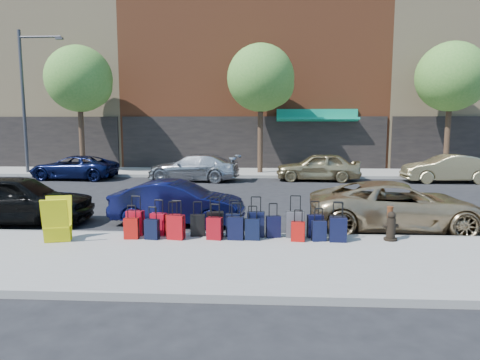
# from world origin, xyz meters

# --- Properties ---
(ground) EXTENTS (120.00, 120.00, 0.00)m
(ground) POSITION_xyz_m (0.00, 0.00, 0.00)
(ground) COLOR black
(ground) RESTS_ON ground
(sidewalk_near) EXTENTS (60.00, 4.00, 0.15)m
(sidewalk_near) POSITION_xyz_m (0.00, -6.50, 0.07)
(sidewalk_near) COLOR gray
(sidewalk_near) RESTS_ON ground
(sidewalk_far) EXTENTS (60.00, 4.00, 0.15)m
(sidewalk_far) POSITION_xyz_m (0.00, 10.00, 0.07)
(sidewalk_far) COLOR gray
(sidewalk_far) RESTS_ON ground
(curb_near) EXTENTS (60.00, 0.08, 0.15)m
(curb_near) POSITION_xyz_m (0.00, -4.48, 0.07)
(curb_near) COLOR gray
(curb_near) RESTS_ON ground
(curb_far) EXTENTS (60.00, 0.08, 0.15)m
(curb_far) POSITION_xyz_m (0.00, 7.98, 0.07)
(curb_far) COLOR gray
(curb_far) RESTS_ON ground
(building_left) EXTENTS (15.00, 12.12, 16.00)m
(building_left) POSITION_xyz_m (-16.00, 17.98, 7.98)
(building_left) COLOR tan
(building_left) RESTS_ON ground
(building_center) EXTENTS (17.00, 12.85, 20.00)m
(building_center) POSITION_xyz_m (0.00, 17.99, 9.98)
(building_center) COLOR brown
(building_center) RESTS_ON ground
(building_right) EXTENTS (15.00, 12.12, 18.00)m
(building_right) POSITION_xyz_m (16.00, 17.99, 8.98)
(building_right) COLOR tan
(building_right) RESTS_ON ground
(tree_left) EXTENTS (3.80, 3.80, 7.27)m
(tree_left) POSITION_xyz_m (-9.86, 9.50, 5.41)
(tree_left) COLOR black
(tree_left) RESTS_ON sidewalk_far
(tree_center) EXTENTS (3.80, 3.80, 7.27)m
(tree_center) POSITION_xyz_m (0.64, 9.50, 5.41)
(tree_center) COLOR black
(tree_center) RESTS_ON sidewalk_far
(tree_right) EXTENTS (3.80, 3.80, 7.27)m
(tree_right) POSITION_xyz_m (11.14, 9.50, 5.41)
(tree_right) COLOR black
(tree_right) RESTS_ON sidewalk_far
(streetlight) EXTENTS (2.59, 0.18, 8.00)m
(streetlight) POSITION_xyz_m (-12.80, 8.80, 4.66)
(streetlight) COLOR #333338
(streetlight) RESTS_ON sidewalk_far
(suitcase_front_0) EXTENTS (0.45, 0.29, 1.00)m
(suitcase_front_0) POSITION_xyz_m (-2.54, -4.79, 0.46)
(suitcase_front_0) COLOR maroon
(suitcase_front_0) RESTS_ON sidewalk_near
(suitcase_front_1) EXTENTS (0.40, 0.27, 0.90)m
(suitcase_front_1) POSITION_xyz_m (-1.96, -4.78, 0.43)
(suitcase_front_1) COLOR #B10B1D
(suitcase_front_1) RESTS_ON sidewalk_near
(suitcase_front_2) EXTENTS (0.38, 0.24, 0.87)m
(suitcase_front_2) POSITION_xyz_m (-1.58, -4.80, 0.42)
(suitcase_front_2) COLOR #961009
(suitcase_front_2) RESTS_ON sidewalk_near
(suitcase_front_3) EXTENTS (0.38, 0.24, 0.87)m
(suitcase_front_3) POSITION_xyz_m (-0.95, -4.78, 0.42)
(suitcase_front_3) COLOR black
(suitcase_front_3) RESTS_ON sidewalk_near
(suitcase_front_4) EXTENTS (0.45, 0.30, 0.99)m
(suitcase_front_4) POSITION_xyz_m (-0.51, -4.80, 0.46)
(suitcase_front_4) COLOR black
(suitcase_front_4) RESTS_ON sidewalk_near
(suitcase_front_5) EXTENTS (0.38, 0.22, 0.92)m
(suitcase_front_5) POSITION_xyz_m (-0.05, -4.78, 0.44)
(suitcase_front_5) COLOR black
(suitcase_front_5) RESTS_ON sidewalk_near
(suitcase_front_6) EXTENTS (0.42, 0.23, 1.01)m
(suitcase_front_6) POSITION_xyz_m (0.50, -4.77, 0.47)
(suitcase_front_6) COLOR black
(suitcase_front_6) RESTS_ON sidewalk_near
(suitcase_front_7) EXTENTS (0.38, 0.25, 0.85)m
(suitcase_front_7) POSITION_xyz_m (0.94, -4.81, 0.42)
(suitcase_front_7) COLOR black
(suitcase_front_7) RESTS_ON sidewalk_near
(suitcase_front_8) EXTENTS (0.45, 0.27, 1.05)m
(suitcase_front_8) POSITION_xyz_m (1.48, -4.79, 0.48)
(suitcase_front_8) COLOR #3D3D43
(suitcase_front_8) RESTS_ON sidewalk_near
(suitcase_front_9) EXTENTS (0.41, 0.27, 0.91)m
(suitcase_front_9) POSITION_xyz_m (1.98, -4.75, 0.43)
(suitcase_front_9) COLOR black
(suitcase_front_9) RESTS_ON sidewalk_near
(suitcase_front_10) EXTENTS (0.40, 0.26, 0.91)m
(suitcase_front_10) POSITION_xyz_m (2.52, -4.79, 0.43)
(suitcase_front_10) COLOR black
(suitcase_front_10) RESTS_ON sidewalk_near
(suitcase_back_0) EXTENTS (0.35, 0.21, 0.83)m
(suitcase_back_0) POSITION_xyz_m (-2.53, -5.15, 0.41)
(suitcase_back_0) COLOR #AA100A
(suitcase_back_0) RESTS_ON sidewalk_near
(suitcase_back_1) EXTENTS (0.36, 0.24, 0.80)m
(suitcase_back_1) POSITION_xyz_m (-2.02, -5.16, 0.40)
(suitcase_back_1) COLOR black
(suitcase_back_1) RESTS_ON sidewalk_near
(suitcase_back_2) EXTENTS (0.43, 0.30, 0.95)m
(suitcase_back_2) POSITION_xyz_m (-1.43, -5.13, 0.45)
(suitcase_back_2) COLOR #9F0A10
(suitcase_back_2) RESTS_ON sidewalk_near
(suitcase_back_4) EXTENTS (0.40, 0.27, 0.87)m
(suitcase_back_4) POSITION_xyz_m (-0.49, -5.10, 0.42)
(suitcase_back_4) COLOR maroon
(suitcase_back_4) RESTS_ON sidewalk_near
(suitcase_back_5) EXTENTS (0.39, 0.25, 0.90)m
(suitcase_back_5) POSITION_xyz_m (0.02, -5.08, 0.43)
(suitcase_back_5) COLOR black
(suitcase_back_5) RESTS_ON sidewalk_near
(suitcase_back_6) EXTENTS (0.36, 0.22, 0.84)m
(suitcase_back_6) POSITION_xyz_m (0.43, -5.08, 0.41)
(suitcase_back_6) COLOR black
(suitcase_back_6) RESTS_ON sidewalk_near
(suitcase_back_8) EXTENTS (0.34, 0.22, 0.77)m
(suitcase_back_8) POSITION_xyz_m (1.52, -5.15, 0.39)
(suitcase_back_8) COLOR #AC0F0B
(suitcase_back_8) RESTS_ON sidewalk_near
(suitcase_back_9) EXTENTS (0.36, 0.25, 0.80)m
(suitcase_back_9) POSITION_xyz_m (2.03, -5.10, 0.40)
(suitcase_back_9) COLOR black
(suitcase_back_9) RESTS_ON sidewalk_near
(suitcase_back_10) EXTENTS (0.41, 0.24, 0.95)m
(suitcase_back_10) POSITION_xyz_m (2.47, -5.13, 0.45)
(suitcase_back_10) COLOR black
(suitcase_back_10) RESTS_ON sidewalk_near
(fire_hydrant) EXTENTS (0.36, 0.32, 0.71)m
(fire_hydrant) POSITION_xyz_m (3.77, -4.95, 0.48)
(fire_hydrant) COLOR black
(fire_hydrant) RESTS_ON sidewalk_near
(bollard) EXTENTS (0.15, 0.15, 0.82)m
(bollard) POSITION_xyz_m (3.75, -4.89, 0.57)
(bollard) COLOR #38190C
(bollard) RESTS_ON sidewalk_near
(display_rack) EXTENTS (0.74, 0.78, 1.06)m
(display_rack) POSITION_xyz_m (-4.21, -5.50, 0.68)
(display_rack) COLOR #D2CC0B
(display_rack) RESTS_ON sidewalk_near
(car_near_0) EXTENTS (4.49, 2.12, 1.48)m
(car_near_0) POSITION_xyz_m (-6.56, -3.21, 0.74)
(car_near_0) COLOR black
(car_near_0) RESTS_ON ground
(car_near_1) EXTENTS (3.97, 1.67, 1.27)m
(car_near_1) POSITION_xyz_m (-1.83, -2.93, 0.64)
(car_near_1) COLOR #0D103B
(car_near_1) RESTS_ON ground
(car_near_2) EXTENTS (4.89, 2.34, 1.34)m
(car_near_2) POSITION_xyz_m (4.45, -3.23, 0.67)
(car_near_2) COLOR tan
(car_near_2) RESTS_ON ground
(car_far_0) EXTENTS (4.69, 2.43, 1.26)m
(car_far_0) POSITION_xyz_m (-9.42, 6.97, 0.63)
(car_far_0) COLOR #0D133A
(car_far_0) RESTS_ON ground
(car_far_1) EXTENTS (4.96, 2.48, 1.38)m
(car_far_1) POSITION_xyz_m (-2.94, 6.68, 0.69)
(car_far_1) COLOR #B3B5BA
(car_far_1) RESTS_ON ground
(car_far_2) EXTENTS (4.42, 2.06, 1.46)m
(car_far_2) POSITION_xyz_m (3.52, 7.05, 0.73)
(car_far_2) COLOR tan
(car_far_2) RESTS_ON ground
(car_far_3) EXTENTS (4.29, 1.53, 1.41)m
(car_far_3) POSITION_xyz_m (9.93, 6.72, 0.70)
(car_far_3) COLOR tan
(car_far_3) RESTS_ON ground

